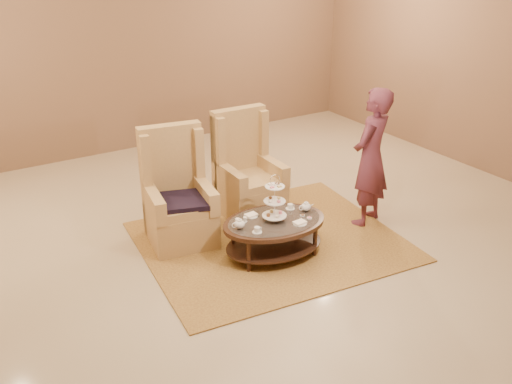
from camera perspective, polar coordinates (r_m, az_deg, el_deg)
ground at (r=6.17m, az=1.05°, el=-6.49°), size 8.00×8.00×0.00m
ceiling at (r=6.17m, az=1.05°, el=-6.49°), size 8.00×8.00×0.02m
wall_back at (r=9.02m, az=-13.18°, el=14.83°), size 8.00×0.04×3.50m
rug at (r=6.44m, az=1.47°, el=-4.94°), size 2.99×2.57×0.01m
tea_table at (r=6.04m, az=1.83°, el=-3.48°), size 1.21×0.90×0.94m
armchair_left at (r=6.38m, az=-7.80°, el=-1.15°), size 0.80×0.82×1.29m
armchair_right at (r=6.96m, az=-0.95°, el=1.28°), size 0.70×0.73×1.28m
person at (r=6.67m, az=11.40°, el=3.36°), size 0.70×0.59×1.64m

